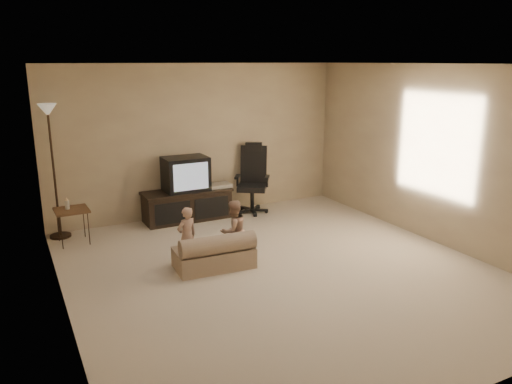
% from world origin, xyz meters
% --- Properties ---
extents(floor, '(5.50, 5.50, 0.00)m').
position_xyz_m(floor, '(0.00, 0.00, 0.00)').
color(floor, beige).
rests_on(floor, ground).
extents(room_shell, '(5.50, 5.50, 5.50)m').
position_xyz_m(room_shell, '(0.00, 0.00, 1.52)').
color(room_shell, silver).
rests_on(room_shell, floor).
extents(tv_stand, '(1.47, 0.55, 1.05)m').
position_xyz_m(tv_stand, '(-0.33, 2.49, 0.43)').
color(tv_stand, black).
rests_on(tv_stand, floor).
extents(office_chair, '(0.75, 0.76, 1.19)m').
position_xyz_m(office_chair, '(0.83, 2.41, 0.43)').
color(office_chair, black).
rests_on(office_chair, floor).
extents(side_table, '(0.47, 0.47, 0.68)m').
position_xyz_m(side_table, '(-2.15, 2.20, 0.49)').
color(side_table, brown).
rests_on(side_table, floor).
extents(floor_lamp, '(0.30, 0.30, 1.96)m').
position_xyz_m(floor_lamp, '(-2.30, 2.55, 1.43)').
color(floor_lamp, black).
rests_on(floor_lamp, floor).
extents(child_sofa, '(1.00, 0.61, 0.47)m').
position_xyz_m(child_sofa, '(-0.69, 0.44, 0.19)').
color(child_sofa, tan).
rests_on(child_sofa, floor).
extents(toddler_left, '(0.33, 0.27, 0.77)m').
position_xyz_m(toddler_left, '(-0.96, 0.69, 0.39)').
color(toddler_left, tan).
rests_on(toddler_left, floor).
extents(toddler_right, '(0.43, 0.30, 0.81)m').
position_xyz_m(toddler_right, '(-0.37, 0.58, 0.40)').
color(toddler_right, tan).
rests_on(toddler_right, floor).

